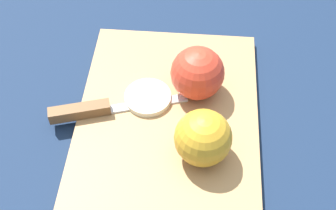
% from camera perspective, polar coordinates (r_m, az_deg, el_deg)
% --- Properties ---
extents(ground_plane, '(4.00, 4.00, 0.00)m').
position_cam_1_polar(ground_plane, '(0.63, 0.00, -1.98)').
color(ground_plane, '#14233D').
extents(cutting_board, '(0.36, 0.29, 0.01)m').
position_cam_1_polar(cutting_board, '(0.62, 0.00, -1.58)').
color(cutting_board, '#A37A4C').
rests_on(cutting_board, ground_plane).
extents(apple_half_left, '(0.07, 0.07, 0.07)m').
position_cam_1_polar(apple_half_left, '(0.55, 4.28, -3.99)').
color(apple_half_left, gold).
rests_on(apple_half_left, cutting_board).
extents(apple_half_right, '(0.07, 0.07, 0.07)m').
position_cam_1_polar(apple_half_right, '(0.62, 3.59, 3.90)').
color(apple_half_right, red).
rests_on(apple_half_right, cutting_board).
extents(knife, '(0.10, 0.17, 0.02)m').
position_cam_1_polar(knife, '(0.62, -9.44, -0.61)').
color(knife, silver).
rests_on(knife, cutting_board).
extents(apple_slice, '(0.06, 0.06, 0.01)m').
position_cam_1_polar(apple_slice, '(0.63, -2.47, 0.95)').
color(apple_slice, beige).
rests_on(apple_slice, cutting_board).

